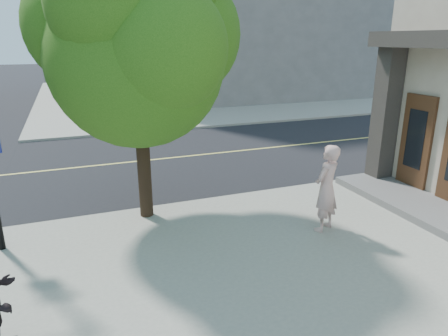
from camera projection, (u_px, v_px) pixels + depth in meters
name	position (u px, v px, depth m)	size (l,w,h in m)	color
ground	(29.00, 228.00, 9.44)	(140.00, 140.00, 0.00)	black
road_ew	(39.00, 172.00, 13.44)	(140.00, 9.00, 0.01)	black
sidewalk_ne	(228.00, 92.00, 33.13)	(29.00, 25.00, 0.12)	gray
filler_ne	(232.00, 0.00, 31.58)	(18.00, 16.00, 14.00)	slate
man_on_phone	(326.00, 188.00, 8.83)	(0.72, 0.47, 1.97)	#DAA89F
street_tree	(141.00, 38.00, 8.65)	(4.82, 4.38, 6.40)	black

